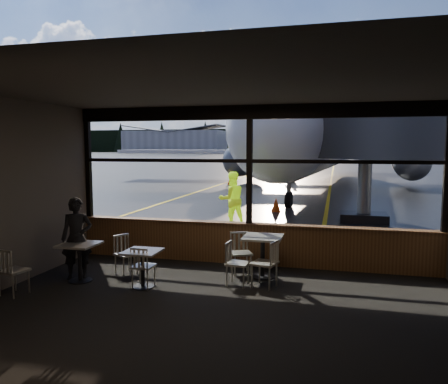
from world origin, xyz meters
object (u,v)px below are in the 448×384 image
at_px(chair_mid_w, 126,255).
at_px(ground_crew, 232,199).
at_px(cafe_table_mid, 143,269).
at_px(chair_left_s, 14,271).
at_px(chair_mid_s, 143,267).
at_px(jet_bridge, 394,149).
at_px(chair_near_e, 264,264).
at_px(cafe_table_near, 263,257).
at_px(airliner, 326,100).
at_px(cafe_table_left, 80,263).
at_px(passenger, 77,238).
at_px(cone_nose, 276,205).
at_px(chair_near_n, 241,254).
at_px(chair_near_w, 238,264).
at_px(cone_wing, 230,180).

xyz_separation_m(chair_mid_w, ground_crew, (0.85, 5.78, 0.50)).
bearing_deg(cafe_table_mid, chair_left_s, -154.72).
height_order(chair_mid_s, ground_crew, ground_crew).
bearing_deg(cafe_table_mid, jet_bridge, 55.62).
relative_size(chair_mid_s, chair_mid_w, 0.97).
bearing_deg(chair_near_e, jet_bridge, -9.13).
distance_m(chair_near_e, chair_mid_w, 2.89).
bearing_deg(cafe_table_near, chair_left_s, -152.22).
distance_m(airliner, cafe_table_left, 25.45).
bearing_deg(passenger, chair_mid_s, -30.88).
bearing_deg(cafe_table_near, cone_nose, 95.96).
bearing_deg(ground_crew, cafe_table_near, 77.14).
bearing_deg(cafe_table_left, airliner, 80.86).
bearing_deg(cafe_table_near, cafe_table_left, -161.11).
relative_size(airliner, cafe_table_mid, 55.30).
bearing_deg(ground_crew, airliner, -130.30).
xyz_separation_m(passenger, ground_crew, (1.64, 6.31, 0.09)).
xyz_separation_m(jet_bridge, chair_near_n, (-3.61, -6.30, -2.12)).
relative_size(chair_near_e, chair_near_w, 1.07).
height_order(cafe_table_left, chair_left_s, chair_left_s).
distance_m(airliner, jet_bridge, 17.49).
relative_size(cafe_table_mid, chair_mid_w, 0.86).
height_order(airliner, chair_near_w, airliner).
bearing_deg(chair_left_s, chair_mid_s, 34.82).
height_order(chair_near_e, chair_near_n, chair_near_e).
relative_size(chair_near_n, cone_nose, 1.56).
bearing_deg(chair_left_s, jet_bridge, 59.45).
bearing_deg(chair_near_e, cone_nose, 20.42).
bearing_deg(jet_bridge, chair_mid_w, -130.55).
bearing_deg(chair_near_n, chair_mid_w, -11.43).
relative_size(chair_mid_w, cone_nose, 1.48).
relative_size(chair_near_n, cone_wing, 1.50).
bearing_deg(cone_wing, chair_near_n, -75.84).
relative_size(chair_mid_s, ground_crew, 0.44).
relative_size(airliner, jet_bridge, 3.32).
bearing_deg(airliner, chair_left_s, -95.21).
xyz_separation_m(cafe_table_left, cone_nose, (2.44, 10.19, -0.10)).
xyz_separation_m(chair_near_n, ground_crew, (-1.43, 5.19, 0.47)).
height_order(airliner, ground_crew, airliner).
relative_size(cafe_table_near, cafe_table_left, 1.11).
bearing_deg(chair_near_n, airliner, -118.40).
bearing_deg(chair_near_e, cafe_table_mid, 118.63).
bearing_deg(chair_near_w, cafe_table_left, -76.26).
distance_m(cafe_table_left, chair_mid_w, 0.93).
bearing_deg(chair_left_s, cone_wing, 103.78).
height_order(chair_mid_w, chair_left_s, chair_left_s).
distance_m(chair_mid_w, cone_wing, 21.81).
relative_size(cafe_table_left, chair_near_e, 0.84).
bearing_deg(chair_mid_w, cafe_table_near, 131.23).
distance_m(ground_crew, cone_wing, 16.29).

